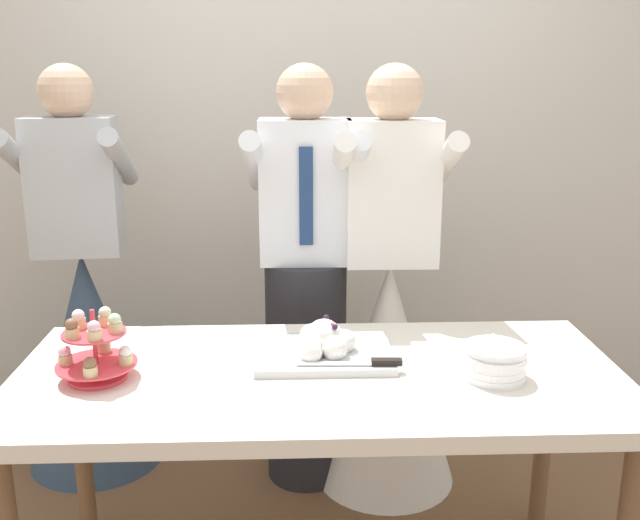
{
  "coord_description": "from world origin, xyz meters",
  "views": [
    {
      "loc": [
        -0.07,
        -1.94,
        1.64
      ],
      "look_at": [
        0.01,
        0.15,
        1.07
      ],
      "focal_mm": 39.92,
      "sensor_mm": 36.0,
      "label": 1
    }
  ],
  "objects": [
    {
      "name": "person_bride",
      "position": [
        0.3,
        0.67,
        0.58
      ],
      "size": [
        0.56,
        0.56,
        1.66
      ],
      "color": "white",
      "rests_on": "ground_plane"
    },
    {
      "name": "plate_stack",
      "position": [
        0.5,
        -0.07,
        0.82
      ],
      "size": [
        0.18,
        0.18,
        0.1
      ],
      "color": "white",
      "rests_on": "dessert_table"
    },
    {
      "name": "cupcake_stand",
      "position": [
        -0.64,
        -0.03,
        0.86
      ],
      "size": [
        0.23,
        0.23,
        0.21
      ],
      "color": "#D83F4C",
      "rests_on": "dessert_table"
    },
    {
      "name": "rear_wall",
      "position": [
        0.0,
        1.46,
        1.45
      ],
      "size": [
        5.2,
        0.1,
        2.9
      ],
      "primitive_type": "cube",
      "color": "beige",
      "rests_on": "ground_plane"
    },
    {
      "name": "dessert_table",
      "position": [
        0.0,
        0.0,
        0.7
      ],
      "size": [
        1.8,
        0.8,
        0.78
      ],
      "color": "silver",
      "rests_on": "ground_plane"
    },
    {
      "name": "main_cake_tray",
      "position": [
        0.02,
        0.1,
        0.81
      ],
      "size": [
        0.44,
        0.31,
        0.13
      ],
      "color": "silver",
      "rests_on": "dessert_table"
    },
    {
      "name": "person_guest",
      "position": [
        -0.93,
        0.86,
        0.58
      ],
      "size": [
        0.56,
        0.56,
        1.66
      ],
      "color": "#334760",
      "rests_on": "ground_plane"
    },
    {
      "name": "person_groom",
      "position": [
        -0.02,
        0.71,
        0.75
      ],
      "size": [
        0.46,
        0.49,
        1.66
      ],
      "color": "#232328",
      "rests_on": "ground_plane"
    }
  ]
}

